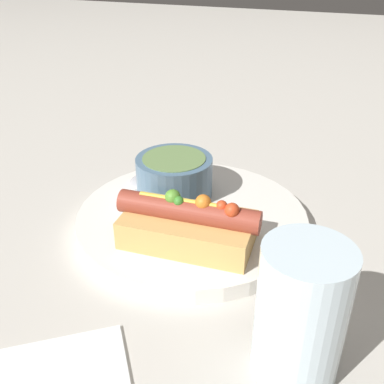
{
  "coord_description": "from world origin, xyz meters",
  "views": [
    {
      "loc": [
        0.17,
        -0.44,
        0.31
      ],
      "look_at": [
        0.0,
        0.0,
        0.05
      ],
      "focal_mm": 42.0,
      "sensor_mm": 36.0,
      "label": 1
    }
  ],
  "objects_px": {
    "hot_dog": "(189,224)",
    "soup_bowl": "(174,175)",
    "spoon": "(138,190)",
    "drinking_glass": "(301,313)"
  },
  "relations": [
    {
      "from": "hot_dog",
      "to": "soup_bowl",
      "type": "height_order",
      "value": "hot_dog"
    },
    {
      "from": "drinking_glass",
      "to": "spoon",
      "type": "bearing_deg",
      "value": 141.92
    },
    {
      "from": "hot_dog",
      "to": "soup_bowl",
      "type": "xyz_separation_m",
      "value": [
        -0.06,
        0.09,
        0.01
      ]
    },
    {
      "from": "hot_dog",
      "to": "spoon",
      "type": "distance_m",
      "value": 0.13
    },
    {
      "from": "soup_bowl",
      "to": "spoon",
      "type": "height_order",
      "value": "soup_bowl"
    },
    {
      "from": "drinking_glass",
      "to": "soup_bowl",
      "type": "bearing_deg",
      "value": 133.56
    },
    {
      "from": "hot_dog",
      "to": "spoon",
      "type": "bearing_deg",
      "value": 139.28
    },
    {
      "from": "soup_bowl",
      "to": "drinking_glass",
      "type": "relative_size",
      "value": 0.82
    },
    {
      "from": "soup_bowl",
      "to": "drinking_glass",
      "type": "bearing_deg",
      "value": -46.44
    },
    {
      "from": "hot_dog",
      "to": "soup_bowl",
      "type": "distance_m",
      "value": 0.11
    }
  ]
}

